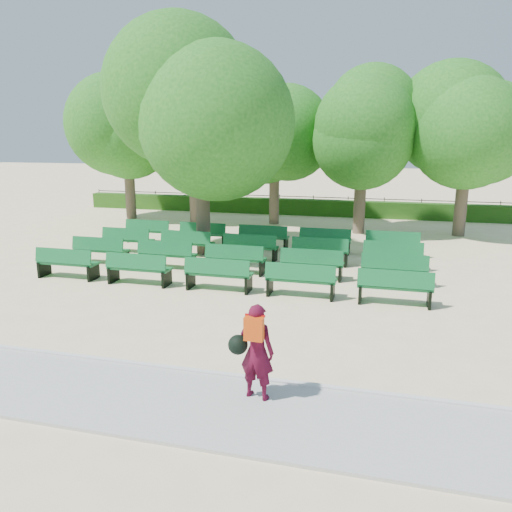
{
  "coord_description": "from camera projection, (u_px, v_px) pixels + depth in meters",
  "views": [
    {
      "loc": [
        5.09,
        -14.43,
        4.44
      ],
      "look_at": [
        1.58,
        -1.0,
        1.1
      ],
      "focal_mm": 35.0,
      "sensor_mm": 36.0,
      "label": 1
    }
  ],
  "objects": [
    {
      "name": "ground",
      "position": [
        216.0,
        280.0,
        15.86
      ],
      "size": [
        120.0,
        120.0,
        0.0
      ],
      "primitive_type": "plane",
      "color": "beige"
    },
    {
      "name": "curb",
      "position": [
        113.0,
        362.0,
        9.97
      ],
      "size": [
        30.0,
        0.12,
        0.1
      ],
      "primitive_type": "cube",
      "color": "silver",
      "rests_on": "ground"
    },
    {
      "name": "hedge",
      "position": [
        295.0,
        207.0,
        28.93
      ],
      "size": [
        26.0,
        0.7,
        0.9
      ],
      "primitive_type": "cube",
      "color": "#255315",
      "rests_on": "ground"
    },
    {
      "name": "person",
      "position": [
        255.0,
        350.0,
        8.4
      ],
      "size": [
        0.82,
        0.52,
        1.69
      ],
      "rotation": [
        0.0,
        0.0,
        2.96
      ],
      "color": "#490A1E",
      "rests_on": "ground"
    },
    {
      "name": "bench_array",
      "position": [
        244.0,
        263.0,
        17.46
      ],
      "size": [
        1.99,
        0.64,
        1.25
      ],
      "rotation": [
        0.0,
        0.0,
        0.01
      ],
      "color": "#11652F",
      "rests_on": "ground"
    },
    {
      "name": "tree_among",
      "position": [
        201.0,
        117.0,
        18.22
      ],
      "size": [
        5.69,
        5.69,
        7.7
      ],
      "color": "brown",
      "rests_on": "ground"
    },
    {
      "name": "fence",
      "position": [
        296.0,
        213.0,
        29.41
      ],
      "size": [
        26.0,
        0.1,
        1.02
      ],
      "primitive_type": null,
      "color": "black",
      "rests_on": "ground"
    },
    {
      "name": "paving",
      "position": [
        80.0,
        390.0,
        8.9
      ],
      "size": [
        30.0,
        2.2,
        0.06
      ],
      "primitive_type": "cube",
      "color": "#B1B1AC",
      "rests_on": "ground"
    },
    {
      "name": "tree_line",
      "position": [
        281.0,
        226.0,
        25.27
      ],
      "size": [
        21.8,
        6.8,
        7.04
      ],
      "primitive_type": null,
      "color": "#28731E",
      "rests_on": "ground"
    }
  ]
}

